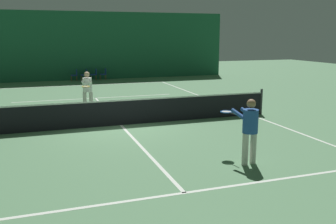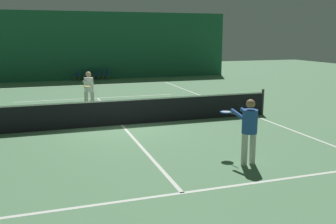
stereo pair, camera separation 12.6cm
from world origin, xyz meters
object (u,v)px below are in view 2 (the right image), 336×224
at_px(tennis_net, 121,111).
at_px(courtside_chair_0, 78,74).
at_px(player_near, 248,127).
at_px(courtside_chair_1, 87,74).
at_px(courtside_chair_2, 97,74).
at_px(player_far, 89,88).
at_px(courtside_chair_3, 107,73).

bearing_deg(tennis_net, courtside_chair_0, 91.13).
height_order(tennis_net, player_near, player_near).
relative_size(courtside_chair_0, courtside_chair_1, 1.00).
height_order(tennis_net, courtside_chair_2, tennis_net).
bearing_deg(player_far, courtside_chair_1, -175.50).
xyz_separation_m(tennis_net, courtside_chair_0, (-0.29, 14.52, -0.03)).
height_order(tennis_net, player_far, player_far).
bearing_deg(tennis_net, player_far, 104.59).
xyz_separation_m(tennis_net, player_far, (-0.80, 3.07, 0.49)).
distance_m(tennis_net, player_near, 5.68).
xyz_separation_m(player_far, courtside_chair_1, (1.21, 11.45, -0.52)).
bearing_deg(player_far, player_near, 30.57).
bearing_deg(courtside_chair_2, courtside_chair_0, -90.00).
height_order(courtside_chair_0, courtside_chair_1, same).
distance_m(courtside_chair_0, courtside_chair_3, 2.09).
relative_size(player_near, courtside_chair_0, 2.02).
bearing_deg(courtside_chair_1, courtside_chair_2, 90.00).
relative_size(tennis_net, courtside_chair_0, 14.29).
height_order(courtside_chair_2, courtside_chair_3, same).
height_order(tennis_net, courtside_chair_1, tennis_net).
height_order(player_near, courtside_chair_1, player_near).
bearing_deg(courtside_chair_0, player_far, -2.56).
distance_m(courtside_chair_2, courtside_chair_3, 0.70).
relative_size(tennis_net, courtside_chair_3, 14.29).
bearing_deg(courtside_chair_3, tennis_net, -7.09).
relative_size(player_near, courtside_chair_3, 2.02).
distance_m(player_near, player_far, 8.81).
xyz_separation_m(tennis_net, courtside_chair_3, (1.81, 14.52, -0.03)).
height_order(player_far, courtside_chair_0, player_far).
height_order(player_far, courtside_chair_3, player_far).
relative_size(tennis_net, courtside_chair_2, 14.29).
distance_m(courtside_chair_0, courtside_chair_2, 1.40).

